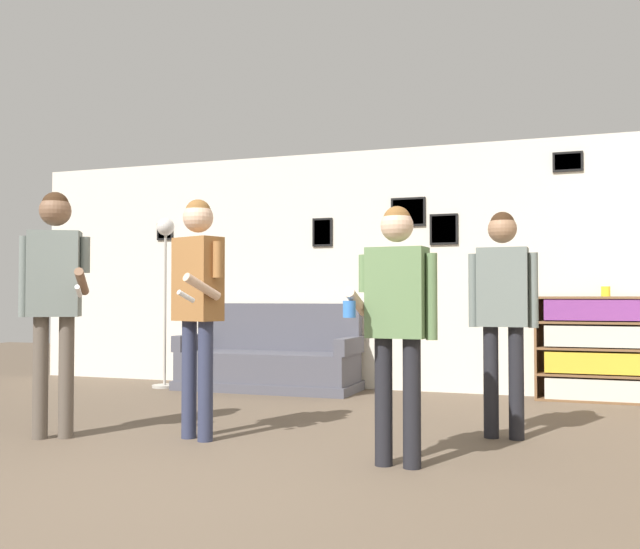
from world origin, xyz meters
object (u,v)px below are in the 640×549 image
at_px(drinking_cup, 606,291).
at_px(bookshelf, 591,349).
at_px(person_spectator_near_bookshelf, 503,299).
at_px(couch, 270,362).
at_px(floor_lamp, 165,269).
at_px(person_watcher_holding_cup, 397,307).
at_px(person_player_foreground_center, 197,290).
at_px(person_player_foreground_left, 54,284).

bearing_deg(drinking_cup, bookshelf, 179.94).
bearing_deg(person_spectator_near_bookshelf, couch, 143.63).
height_order(bookshelf, floor_lamp, floor_lamp).
bearing_deg(person_spectator_near_bookshelf, person_watcher_holding_cup, -116.07).
distance_m(bookshelf, drinking_cup, 0.59).
xyz_separation_m(floor_lamp, person_spectator_near_bookshelf, (3.92, -1.76, -0.34)).
distance_m(person_player_foreground_center, drinking_cup, 4.15).
height_order(floor_lamp, person_player_foreground_center, floor_lamp).
xyz_separation_m(couch, person_spectator_near_bookshelf, (2.71, -2.00, 0.71)).
height_order(floor_lamp, person_watcher_holding_cup, floor_lamp).
bearing_deg(person_watcher_holding_cup, couch, 125.03).
distance_m(bookshelf, person_watcher_holding_cup, 3.54).
xyz_separation_m(bookshelf, person_watcher_holding_cup, (-1.21, -3.29, 0.45)).
bearing_deg(person_player_foreground_center, person_player_foreground_left, -163.16).
bearing_deg(person_spectator_near_bookshelf, drinking_cup, 69.77).
bearing_deg(bookshelf, drinking_cup, -0.06).
bearing_deg(person_watcher_holding_cup, person_spectator_near_bookshelf, 63.93).
distance_m(floor_lamp, person_player_foreground_center, 3.12).
height_order(floor_lamp, drinking_cup, floor_lamp).
bearing_deg(person_player_foreground_left, person_spectator_near_bookshelf, 19.03).
bearing_deg(couch, person_player_foreground_center, -77.55).
bearing_deg(floor_lamp, person_watcher_holding_cup, -40.25).
distance_m(person_player_foreground_left, person_spectator_near_bookshelf, 3.30).
bearing_deg(person_player_foreground_left, person_player_foreground_center, 16.84).
height_order(bookshelf, drinking_cup, drinking_cup).
xyz_separation_m(bookshelf, drinking_cup, (0.14, -0.00, 0.57)).
bearing_deg(floor_lamp, person_player_foreground_center, -54.31).
relative_size(person_player_foreground_center, person_watcher_holding_cup, 1.10).
distance_m(couch, person_player_foreground_center, 2.94).
bearing_deg(person_player_foreground_left, person_watcher_holding_cup, -0.60).
xyz_separation_m(couch, person_watcher_holding_cup, (2.18, -3.10, 0.66)).
distance_m(couch, floor_lamp, 1.62).
bearing_deg(bookshelf, person_watcher_holding_cup, -110.11).
xyz_separation_m(couch, person_player_foreground_left, (-0.41, -3.08, 0.82)).
height_order(couch, bookshelf, bookshelf).
height_order(couch, person_spectator_near_bookshelf, person_spectator_near_bookshelf).
xyz_separation_m(couch, floor_lamp, (-1.20, -0.24, 1.05)).
relative_size(bookshelf, person_player_foreground_center, 0.61).
bearing_deg(person_spectator_near_bookshelf, bookshelf, 73.09).
relative_size(couch, person_spectator_near_bookshelf, 1.22).
bearing_deg(person_player_foreground_center, person_spectator_near_bookshelf, 20.07).
xyz_separation_m(person_player_foreground_center, drinking_cup, (2.91, 2.96, 0.00)).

